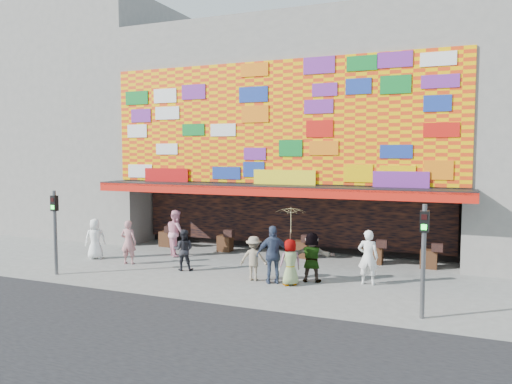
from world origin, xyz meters
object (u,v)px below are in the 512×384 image
ped_g (290,262)px  parasol (290,220)px  signal_left (55,223)px  ped_h (368,257)px  ped_e (273,255)px  ped_f (312,257)px  ped_a (95,239)px  ped_i (176,233)px  ped_b (129,242)px  ped_d (254,258)px  signal_right (424,248)px  ped_c (184,250)px

ped_g → parasol: bearing=180.0°
signal_left → ped_h: signal_left is taller
ped_e → ped_f: ped_e is taller
ped_a → ped_i: size_ratio=0.85×
ped_h → ped_i: 8.43m
ped_e → ped_f: size_ratio=1.14×
ped_b → ped_d: (5.49, -0.46, -0.10)m
signal_right → ped_a: 13.23m
ped_h → ped_e: bearing=16.1°
ped_e → ped_g: (0.59, -0.01, -0.20)m
ped_a → ped_b: 1.87m
ped_f → ped_g: 0.88m
signal_right → ped_h: size_ratio=1.66×
signal_left → ped_a: (-0.52, 2.66, -1.03)m
ped_c → ped_i: (-1.64, 2.18, 0.21)m
ped_e → parasol: parasol is taller
ped_d → signal_left: bearing=9.8°
ped_h → signal_left: bearing=11.5°
ped_h → ped_c: bearing=1.2°
ped_b → parasol: (6.82, -0.59, 1.28)m
ped_b → ped_e: bearing=162.0°
signal_right → ped_a: (-12.92, 2.66, -1.03)m
ped_c → ped_f: 4.83m
ped_e → ped_f: (1.12, 0.68, -0.12)m
signal_right → ped_i: size_ratio=1.55×
signal_left → ped_c: 4.62m
ped_c → ped_d: size_ratio=1.01×
parasol → ped_c: bearing=173.5°
ped_i → parasol: bearing=-159.8°
ped_a → ped_i: 3.28m
signal_right → ped_a: bearing=168.3°
ped_h → ped_b: bearing=-0.8°
ped_c → ped_g: size_ratio=1.00×
ped_f → ped_i: bearing=-25.7°
ped_c → ped_d: bearing=153.9°
ped_c → parasol: 4.54m
ped_b → ped_c: size_ratio=1.13×
signal_right → ped_c: 8.91m
signal_right → ped_a: size_ratio=1.82×
ped_i → parasol: (5.94, -2.66, 1.17)m
signal_right → parasol: (-4.24, 1.81, 0.28)m
ped_g → ped_b: bearing=-46.3°
ped_a → ped_b: size_ratio=0.96×
ped_a → ped_b: (1.85, -0.27, 0.03)m
signal_right → ped_e: 5.23m
ped_c → ped_g: 4.33m
ped_a → ped_f: size_ratio=0.98×
signal_right → ped_c: size_ratio=1.97×
ped_b → ped_d: ped_b is taller
ped_b → ped_i: 2.26m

